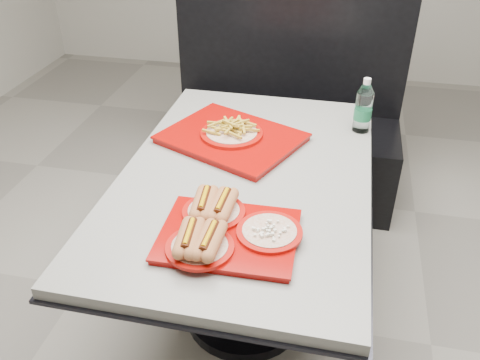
% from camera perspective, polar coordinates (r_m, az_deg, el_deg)
% --- Properties ---
extents(ground, '(6.00, 6.00, 0.00)m').
position_cam_1_polar(ground, '(2.35, 0.55, -14.82)').
color(ground, gray).
rests_on(ground, ground).
extents(diner_table, '(0.92, 1.42, 0.75)m').
position_cam_1_polar(diner_table, '(1.96, 0.64, -3.26)').
color(diner_table, black).
rests_on(diner_table, ground).
extents(booth_bench, '(1.30, 0.57, 1.35)m').
position_cam_1_polar(booth_bench, '(2.98, 4.91, 6.15)').
color(booth_bench, black).
rests_on(booth_bench, ground).
extents(tray_near, '(0.43, 0.38, 0.09)m').
position_cam_1_polar(tray_near, '(1.54, -1.90, -5.54)').
color(tray_near, '#910703').
rests_on(tray_near, diner_table).
extents(tray_far, '(0.63, 0.58, 0.10)m').
position_cam_1_polar(tray_far, '(2.05, -0.94, 5.07)').
color(tray_far, '#910703').
rests_on(tray_far, diner_table).
extents(water_bottle, '(0.07, 0.07, 0.23)m').
position_cam_1_polar(water_bottle, '(2.17, 13.68, 7.81)').
color(water_bottle, silver).
rests_on(water_bottle, diner_table).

